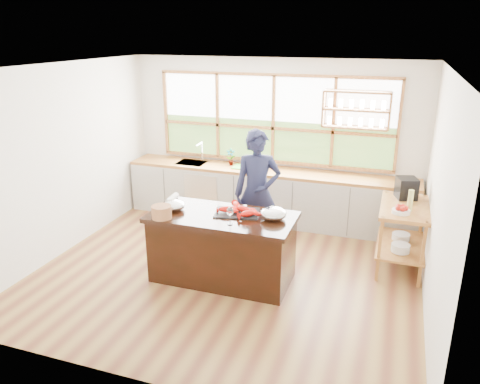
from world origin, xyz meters
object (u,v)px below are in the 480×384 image
at_px(cook, 257,193).
at_px(island, 222,247).
at_px(wicker_basket, 162,212).
at_px(espresso_machine, 406,188).

bearing_deg(cook, island, -119.77).
bearing_deg(island, wicker_basket, -153.54).
distance_m(cook, wicker_basket, 1.52).
distance_m(island, cook, 1.04).
bearing_deg(island, cook, 78.55).
bearing_deg(wicker_basket, espresso_machine, 31.51).
bearing_deg(island, espresso_machine, 32.96).
height_order(cook, espresso_machine, cook).
xyz_separation_m(cook, espresso_machine, (2.00, 0.50, 0.13)).
xyz_separation_m(island, wicker_basket, (-0.67, -0.33, 0.53)).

